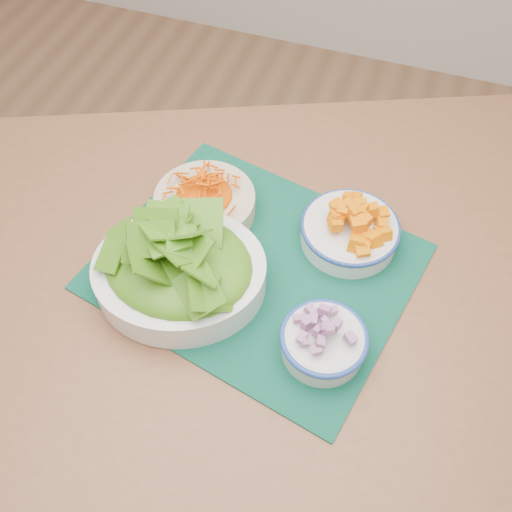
{
  "coord_description": "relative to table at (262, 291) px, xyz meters",
  "views": [
    {
      "loc": [
        0.51,
        -0.36,
        1.6
      ],
      "look_at": [
        0.31,
        0.21,
        0.78
      ],
      "focal_mm": 40.0,
      "sensor_mm": 36.0,
      "label": 1
    }
  ],
  "objects": [
    {
      "name": "table",
      "position": [
        0.0,
        0.0,
        0.0
      ],
      "size": [
        1.58,
        1.35,
        0.75
      ],
      "rotation": [
        0.0,
        0.0,
        0.41
      ],
      "color": "brown",
      "rests_on": "ground"
    },
    {
      "name": "squash_bowl",
      "position": [
        0.13,
        0.11,
        0.13
      ],
      "size": [
        0.19,
        0.19,
        0.09
      ],
      "rotation": [
        0.0,
        0.0,
        0.08
      ],
      "color": "white",
      "rests_on": "placemat"
    },
    {
      "name": "lettuce_bowl",
      "position": [
        -0.12,
        -0.09,
        0.16
      ],
      "size": [
        0.36,
        0.33,
        0.14
      ],
      "rotation": [
        0.0,
        0.0,
        0.31
      ],
      "color": "white",
      "rests_on": "placemat"
    },
    {
      "name": "carrot_bowl",
      "position": [
        -0.15,
        0.08,
        0.12
      ],
      "size": [
        0.25,
        0.25,
        0.07
      ],
      "rotation": [
        0.0,
        0.0,
        0.37
      ],
      "color": "beige",
      "rests_on": "placemat"
    },
    {
      "name": "onion_bowl",
      "position": [
        0.15,
        -0.13,
        0.12
      ],
      "size": [
        0.15,
        0.15,
        0.07
      ],
      "rotation": [
        0.0,
        0.0,
        -0.1
      ],
      "color": "silver",
      "rests_on": "placemat"
    },
    {
      "name": "ground",
      "position": [
        -0.32,
        -0.21,
        -0.66
      ],
      "size": [
        4.0,
        4.0,
        0.0
      ],
      "primitive_type": "plane",
      "color": "#A77450",
      "rests_on": "ground"
    },
    {
      "name": "placemat",
      "position": [
        -0.01,
        -0.01,
        0.09
      ],
      "size": [
        0.61,
        0.54,
        0.0
      ],
      "primitive_type": "cube",
      "rotation": [
        0.0,
        0.0,
        -0.21
      ],
      "color": "#043125",
      "rests_on": "table"
    }
  ]
}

